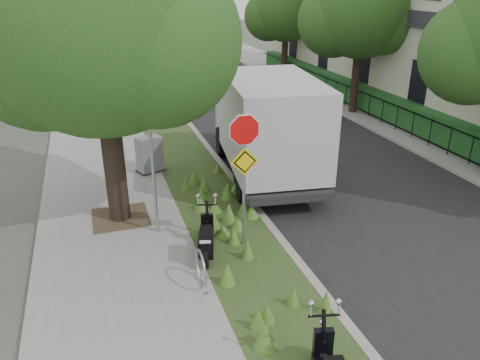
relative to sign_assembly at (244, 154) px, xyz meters
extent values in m
plane|color=#4C5147|center=(1.40, -0.58, -2.33)|extent=(120.00, 120.00, 0.00)
cube|color=gray|center=(-2.85, 9.42, -2.27)|extent=(3.50, 60.00, 0.12)
cube|color=#2F4A1F|center=(-0.10, 9.42, -2.27)|extent=(2.00, 60.00, 0.12)
cube|color=#9E9991|center=(0.90, 9.42, -2.26)|extent=(0.20, 60.00, 0.13)
cube|color=black|center=(4.40, 9.42, -2.32)|extent=(7.00, 60.00, 0.01)
cube|color=#9E9991|center=(7.90, 9.42, -2.26)|extent=(0.20, 60.00, 0.13)
cube|color=gray|center=(9.60, 9.42, -2.27)|extent=(3.20, 60.00, 0.12)
cylinder|color=black|center=(-2.60, 2.22, 0.03)|extent=(0.52, 0.52, 4.48)
sphere|color=#1A4517|center=(-2.60, 2.22, 2.75)|extent=(5.40, 5.40, 5.40)
sphere|color=#1A4517|center=(-3.81, 3.03, 2.08)|extent=(4.05, 4.05, 4.05)
sphere|color=#1A4517|center=(-1.52, 1.54, 2.21)|extent=(3.78, 3.78, 3.78)
cube|color=#473828|center=(-2.60, 2.22, -2.20)|extent=(1.40, 1.40, 0.01)
cylinder|color=#A5A8AD|center=(-1.80, 1.22, -0.21)|extent=(0.08, 0.08, 4.00)
torus|color=#A5A8AD|center=(-1.30, -1.18, -1.83)|extent=(0.05, 0.77, 0.77)
cube|color=#A5A8AD|center=(-1.30, -1.54, -2.19)|extent=(0.06, 0.06, 0.04)
cube|color=#A5A8AD|center=(-1.30, -0.82, -2.19)|extent=(0.06, 0.06, 0.04)
cylinder|color=#A5A8AD|center=(0.00, 0.02, -0.71)|extent=(0.07, 0.07, 3.00)
cylinder|color=red|center=(0.00, -0.01, 0.54)|extent=(0.86, 0.03, 0.86)
cylinder|color=white|center=(0.00, 0.00, 0.54)|extent=(0.94, 0.02, 0.94)
cube|color=yellow|center=(0.00, -0.01, -0.16)|extent=(0.64, 0.03, 0.64)
cube|color=black|center=(8.60, 9.42, -1.26)|extent=(0.04, 24.00, 0.04)
cube|color=black|center=(8.60, 9.42, -2.06)|extent=(0.04, 24.00, 0.04)
cylinder|color=black|center=(8.60, 9.42, -1.71)|extent=(0.03, 0.03, 1.00)
cube|color=#1B4C1D|center=(9.30, 9.42, -1.66)|extent=(1.00, 24.00, 1.10)
cube|color=beige|center=(12.90, 9.42, 1.67)|extent=(7.00, 26.00, 8.00)
cube|color=#2D2D33|center=(9.35, 9.42, 1.97)|extent=(0.25, 26.00, 0.60)
sphere|color=#1A4517|center=(7.50, 2.02, 1.51)|extent=(3.00, 3.00, 3.00)
cylinder|color=black|center=(8.40, 9.42, -0.19)|extent=(0.36, 0.36, 4.03)
sphere|color=#1A4517|center=(8.40, 9.42, 2.26)|extent=(4.20, 4.20, 4.20)
sphere|color=#1A4517|center=(7.46, 10.05, 1.73)|extent=(3.15, 3.15, 3.15)
sphere|color=#1A4517|center=(9.24, 8.89, 1.84)|extent=(2.94, 2.94, 2.94)
cylinder|color=black|center=(8.40, 17.42, -0.39)|extent=(0.36, 0.36, 3.64)
sphere|color=#1A4517|center=(8.40, 17.42, 1.82)|extent=(3.80, 3.80, 3.80)
sphere|color=#1A4517|center=(7.54, 17.99, 1.35)|extent=(2.85, 2.85, 2.85)
sphere|color=#1A4517|center=(9.16, 16.94, 1.44)|extent=(2.66, 2.66, 2.66)
cylinder|color=black|center=(-0.75, 0.43, -1.98)|extent=(0.23, 0.47, 0.46)
cylinder|color=black|center=(-1.05, -0.62, -1.98)|extent=(0.23, 0.47, 0.46)
cube|color=black|center=(-0.91, -0.14, -1.96)|extent=(0.57, 1.06, 0.16)
cube|color=black|center=(-1.00, -0.43, -1.75)|extent=(0.47, 0.64, 0.35)
cube|color=black|center=(-0.99, -0.39, -1.52)|extent=(0.40, 0.58, 0.11)
cylinder|color=black|center=(-0.03, -3.82, -1.96)|extent=(0.22, 0.50, 0.49)
cube|color=#262628|center=(2.00, 3.86, -1.76)|extent=(3.00, 6.16, 0.20)
cube|color=#B7BABC|center=(2.31, 6.13, -0.81)|extent=(2.47, 1.85, 1.78)
cube|color=silver|center=(1.92, 3.25, -0.36)|extent=(3.00, 4.53, 2.45)
cube|color=#262628|center=(-1.40, 5.13, -2.19)|extent=(0.98, 0.82, 0.04)
cube|color=gray|center=(-1.40, 5.13, -1.65)|extent=(0.86, 0.70, 1.12)
camera|label=1|loc=(-2.98, -8.81, 3.47)|focal=35.00mm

